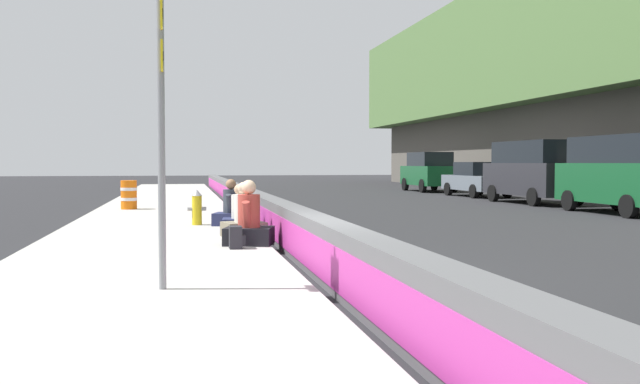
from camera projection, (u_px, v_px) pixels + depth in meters
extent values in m
plane|color=#232326|center=(325.00, 276.00, 10.00)|extent=(160.00, 160.00, 0.00)
cube|color=#A8A59E|center=(139.00, 278.00, 9.47)|extent=(80.00, 4.40, 0.14)
cube|color=#545456|center=(325.00, 248.00, 9.98)|extent=(76.00, 0.44, 0.85)
cube|color=#B2338C|center=(310.00, 251.00, 9.94)|extent=(74.48, 0.01, 0.54)
cylinder|color=gray|center=(161.00, 141.00, 8.18)|extent=(0.09, 0.09, 3.60)
cube|color=yellow|center=(162.00, 15.00, 8.11)|extent=(0.44, 0.02, 0.36)
cube|color=black|center=(163.00, 15.00, 8.12)|extent=(0.30, 0.01, 0.10)
cube|color=yellow|center=(162.00, 57.00, 8.14)|extent=(0.44, 0.02, 0.36)
cube|color=black|center=(163.00, 57.00, 8.14)|extent=(0.30, 0.01, 0.10)
cylinder|color=gold|center=(197.00, 210.00, 16.76)|extent=(0.24, 0.24, 0.72)
cone|color=gray|center=(197.00, 193.00, 16.74)|extent=(0.26, 0.26, 0.16)
cylinder|color=gray|center=(204.00, 209.00, 16.79)|extent=(0.10, 0.12, 0.10)
cylinder|color=gray|center=(190.00, 209.00, 16.73)|extent=(0.10, 0.12, 0.10)
cube|color=black|center=(249.00, 236.00, 12.74)|extent=(0.95, 1.04, 0.33)
cylinder|color=#AD3D33|center=(249.00, 211.00, 12.72)|extent=(0.42, 0.42, 0.62)
sphere|color=beige|center=(249.00, 187.00, 12.70)|extent=(0.27, 0.27, 0.27)
cylinder|color=#AD3D33|center=(251.00, 213.00, 12.95)|extent=(0.34, 0.23, 0.54)
cylinder|color=#AD3D33|center=(247.00, 215.00, 12.50)|extent=(0.34, 0.23, 0.54)
cube|color=#706651|center=(244.00, 229.00, 14.08)|extent=(0.86, 0.95, 0.31)
cylinder|color=beige|center=(244.00, 208.00, 14.06)|extent=(0.39, 0.39, 0.58)
sphere|color=beige|center=(244.00, 188.00, 14.05)|extent=(0.25, 0.25, 0.25)
cylinder|color=beige|center=(240.00, 210.00, 14.26)|extent=(0.32, 0.20, 0.51)
cylinder|color=beige|center=(247.00, 212.00, 13.87)|extent=(0.32, 0.20, 0.51)
cube|color=#23284C|center=(240.00, 225.00, 15.28)|extent=(0.72, 0.82, 0.28)
cylinder|color=beige|center=(239.00, 206.00, 15.26)|extent=(0.36, 0.36, 0.54)
sphere|color=tan|center=(239.00, 189.00, 15.24)|extent=(0.24, 0.24, 0.24)
cylinder|color=beige|center=(240.00, 208.00, 15.46)|extent=(0.29, 0.15, 0.47)
cylinder|color=beige|center=(239.00, 209.00, 15.06)|extent=(0.29, 0.15, 0.47)
cube|color=#23284C|center=(231.00, 219.00, 16.67)|extent=(0.90, 0.98, 0.31)
cylinder|color=#333842|center=(231.00, 201.00, 16.65)|extent=(0.39, 0.39, 0.58)
sphere|color=#8E6647|center=(231.00, 184.00, 16.63)|extent=(0.25, 0.25, 0.25)
cylinder|color=#333842|center=(233.00, 203.00, 16.87)|extent=(0.32, 0.22, 0.51)
cylinder|color=#333842|center=(229.00, 204.00, 16.44)|extent=(0.32, 0.22, 0.51)
cube|color=#232328|center=(235.00, 237.00, 12.15)|extent=(0.32, 0.22, 0.40)
cube|color=#232328|center=(243.00, 240.00, 12.18)|extent=(0.22, 0.06, 0.20)
cylinder|color=orange|center=(129.00, 195.00, 22.44)|extent=(0.52, 0.52, 0.95)
cylinder|color=white|center=(129.00, 189.00, 22.43)|extent=(0.54, 0.54, 0.10)
cylinder|color=white|center=(129.00, 199.00, 22.44)|extent=(0.54, 0.54, 0.10)
cube|color=#145128|center=(623.00, 183.00, 22.17)|extent=(5.13, 2.03, 1.30)
cube|color=black|center=(626.00, 149.00, 22.03)|extent=(4.12, 1.82, 0.90)
cylinder|color=black|center=(569.00, 200.00, 23.63)|extent=(0.72, 0.23, 0.72)
cylinder|color=black|center=(618.00, 200.00, 23.98)|extent=(0.72, 0.23, 0.72)
cylinder|color=black|center=(629.00, 206.00, 20.42)|extent=(0.72, 0.23, 0.72)
cube|color=#28282D|center=(533.00, 179.00, 27.83)|extent=(5.15, 2.10, 1.30)
cube|color=black|center=(535.00, 152.00, 27.69)|extent=(4.15, 1.88, 0.90)
cylinder|color=black|center=(493.00, 193.00, 29.24)|extent=(0.73, 0.24, 0.72)
cylinder|color=black|center=(533.00, 193.00, 29.66)|extent=(0.73, 0.24, 0.72)
cylinder|color=black|center=(534.00, 197.00, 26.06)|extent=(0.73, 0.24, 0.72)
cylinder|color=black|center=(577.00, 196.00, 26.49)|extent=(0.73, 0.24, 0.72)
cube|color=slate|center=(477.00, 183.00, 33.51)|extent=(4.56, 1.96, 0.72)
cube|color=black|center=(478.00, 169.00, 33.38)|extent=(2.26, 1.70, 0.66)
cylinder|color=black|center=(448.00, 189.00, 34.72)|extent=(0.67, 0.24, 0.66)
cylinder|color=black|center=(479.00, 189.00, 35.13)|extent=(0.67, 0.24, 0.66)
cylinder|color=black|center=(474.00, 191.00, 31.93)|extent=(0.67, 0.24, 0.66)
cylinder|color=black|center=(507.00, 191.00, 32.33)|extent=(0.67, 0.24, 0.66)
cube|color=#145128|center=(429.00, 175.00, 39.54)|extent=(4.81, 1.94, 1.10)
cube|color=black|center=(429.00, 159.00, 39.40)|extent=(3.11, 1.74, 0.80)
cylinder|color=black|center=(405.00, 184.00, 40.89)|extent=(0.76, 0.22, 0.76)
cylinder|color=black|center=(434.00, 184.00, 41.25)|extent=(0.76, 0.22, 0.76)
cylinder|color=black|center=(423.00, 186.00, 37.88)|extent=(0.76, 0.22, 0.76)
cylinder|color=black|center=(454.00, 186.00, 38.24)|extent=(0.76, 0.22, 0.76)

